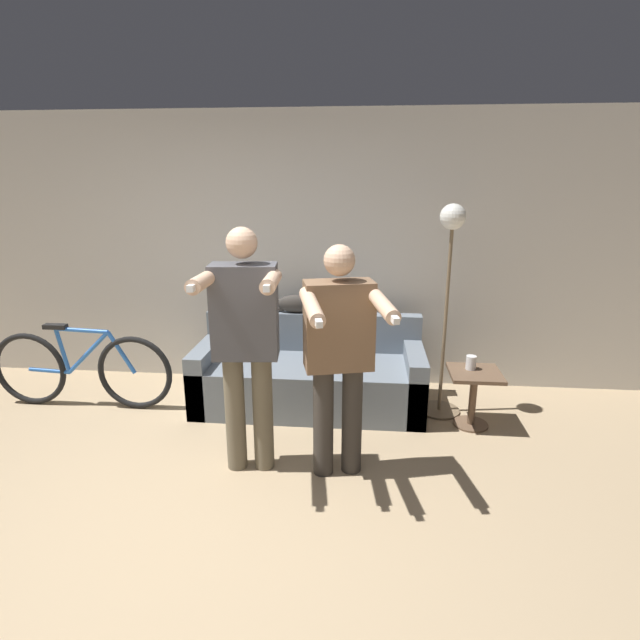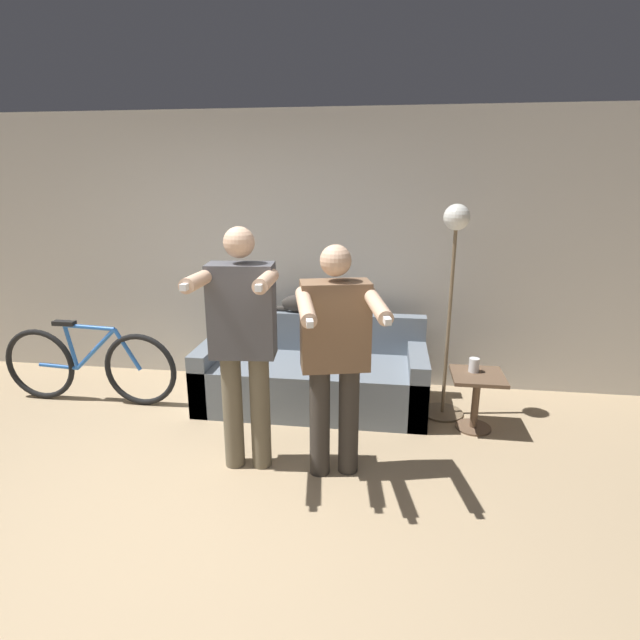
{
  "view_description": "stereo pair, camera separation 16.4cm",
  "coord_description": "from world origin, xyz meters",
  "px_view_note": "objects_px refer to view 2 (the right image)",
  "views": [
    {
      "loc": [
        0.96,
        -2.27,
        2.01
      ],
      "look_at": [
        0.63,
        1.33,
        0.96
      ],
      "focal_mm": 28.0,
      "sensor_mm": 36.0,
      "label": 1
    },
    {
      "loc": [
        1.13,
        -2.25,
        2.01
      ],
      "look_at": [
        0.63,
        1.33,
        0.96
      ],
      "focal_mm": 28.0,
      "sensor_mm": 36.0,
      "label": 2
    }
  ],
  "objects_px": {
    "person_left": "(243,336)",
    "side_table": "(477,390)",
    "floor_lamp": "(453,272)",
    "cat": "(302,303)",
    "bicycle": "(89,365)",
    "cup": "(474,365)",
    "couch": "(313,377)",
    "person_right": "(335,349)"
  },
  "relations": [
    {
      "from": "couch",
      "to": "cup",
      "type": "distance_m",
      "value": 1.4
    },
    {
      "from": "floor_lamp",
      "to": "bicycle",
      "type": "height_order",
      "value": "floor_lamp"
    },
    {
      "from": "cat",
      "to": "cup",
      "type": "distance_m",
      "value": 1.63
    },
    {
      "from": "person_right",
      "to": "cup",
      "type": "height_order",
      "value": "person_right"
    },
    {
      "from": "person_left",
      "to": "cup",
      "type": "distance_m",
      "value": 1.92
    },
    {
      "from": "floor_lamp",
      "to": "side_table",
      "type": "bearing_deg",
      "value": -45.93
    },
    {
      "from": "cup",
      "to": "cat",
      "type": "bearing_deg",
      "value": 160.58
    },
    {
      "from": "floor_lamp",
      "to": "couch",
      "type": "bearing_deg",
      "value": 178.03
    },
    {
      "from": "person_left",
      "to": "floor_lamp",
      "type": "bearing_deg",
      "value": 29.66
    },
    {
      "from": "cup",
      "to": "bicycle",
      "type": "relative_size",
      "value": 0.07
    },
    {
      "from": "couch",
      "to": "bicycle",
      "type": "xyz_separation_m",
      "value": [
        -2.02,
        -0.23,
        0.09
      ]
    },
    {
      "from": "floor_lamp",
      "to": "side_table",
      "type": "relative_size",
      "value": 3.75
    },
    {
      "from": "person_left",
      "to": "bicycle",
      "type": "bearing_deg",
      "value": 148.23
    },
    {
      "from": "cat",
      "to": "side_table",
      "type": "xyz_separation_m",
      "value": [
        1.53,
        -0.58,
        -0.53
      ]
    },
    {
      "from": "couch",
      "to": "cup",
      "type": "xyz_separation_m",
      "value": [
        1.36,
        -0.22,
        0.27
      ]
    },
    {
      "from": "couch",
      "to": "side_table",
      "type": "relative_size",
      "value": 4.18
    },
    {
      "from": "bicycle",
      "to": "cup",
      "type": "bearing_deg",
      "value": 0.08
    },
    {
      "from": "person_right",
      "to": "cat",
      "type": "xyz_separation_m",
      "value": [
        -0.46,
        1.38,
        -0.06
      ]
    },
    {
      "from": "couch",
      "to": "cup",
      "type": "height_order",
      "value": "couch"
    },
    {
      "from": "couch",
      "to": "person_right",
      "type": "xyz_separation_m",
      "value": [
        0.32,
        -1.07,
        0.66
      ]
    },
    {
      "from": "person_left",
      "to": "cat",
      "type": "distance_m",
      "value": 1.39
    },
    {
      "from": "couch",
      "to": "person_left",
      "type": "xyz_separation_m",
      "value": [
        -0.3,
        -1.07,
        0.72
      ]
    },
    {
      "from": "couch",
      "to": "floor_lamp",
      "type": "height_order",
      "value": "floor_lamp"
    },
    {
      "from": "cat",
      "to": "floor_lamp",
      "type": "distance_m",
      "value": 1.4
    },
    {
      "from": "cat",
      "to": "bicycle",
      "type": "distance_m",
      "value": 2.01
    },
    {
      "from": "cat",
      "to": "side_table",
      "type": "height_order",
      "value": "cat"
    },
    {
      "from": "person_left",
      "to": "cup",
      "type": "xyz_separation_m",
      "value": [
        1.66,
        0.85,
        -0.45
      ]
    },
    {
      "from": "side_table",
      "to": "bicycle",
      "type": "distance_m",
      "value": 3.4
    },
    {
      "from": "couch",
      "to": "cat",
      "type": "bearing_deg",
      "value": 115.54
    },
    {
      "from": "person_left",
      "to": "floor_lamp",
      "type": "xyz_separation_m",
      "value": [
        1.46,
        1.03,
        0.28
      ]
    },
    {
      "from": "side_table",
      "to": "cup",
      "type": "height_order",
      "value": "cup"
    },
    {
      "from": "side_table",
      "to": "bicycle",
      "type": "xyz_separation_m",
      "value": [
        -3.4,
        0.05,
        0.01
      ]
    },
    {
      "from": "floor_lamp",
      "to": "person_right",
      "type": "bearing_deg",
      "value": -129.12
    },
    {
      "from": "person_left",
      "to": "side_table",
      "type": "xyz_separation_m",
      "value": [
        1.69,
        0.8,
        -0.64
      ]
    },
    {
      "from": "floor_lamp",
      "to": "person_left",
      "type": "bearing_deg",
      "value": -144.78
    },
    {
      "from": "person_left",
      "to": "couch",
      "type": "bearing_deg",
      "value": 68.55
    },
    {
      "from": "couch",
      "to": "person_left",
      "type": "distance_m",
      "value": 1.33
    },
    {
      "from": "person_left",
      "to": "person_right",
      "type": "height_order",
      "value": "person_left"
    },
    {
      "from": "person_left",
      "to": "cat",
      "type": "height_order",
      "value": "person_left"
    },
    {
      "from": "bicycle",
      "to": "person_right",
      "type": "bearing_deg",
      "value": -19.86
    },
    {
      "from": "cat",
      "to": "person_right",
      "type": "bearing_deg",
      "value": -71.41
    },
    {
      "from": "person_left",
      "to": "side_table",
      "type": "distance_m",
      "value": 1.98
    }
  ]
}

